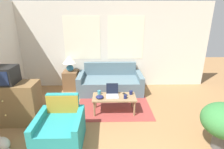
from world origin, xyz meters
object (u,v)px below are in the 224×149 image
Objects in this scene: cup_navy at (125,97)px; television at (5,75)px; cat_black at (2,143)px; snack_bowl at (100,97)px; cup_white at (99,92)px; coffee_table at (114,98)px; cup_yellow at (131,93)px; table_lamp at (69,61)px; tv_remote at (125,94)px; couch at (110,83)px; armchair at (61,130)px; laptop at (112,93)px.

television is at bearing -173.58° from cup_navy.
snack_bowl is at bearing -113.69° from cat_black.
cup_navy is (2.45, 0.28, -0.64)m from television.
cup_navy is at bearing -21.98° from cup_white.
coffee_table is at bearing -21.60° from cup_white.
cup_yellow is at bearing 10.71° from television.
television is at bearing -169.29° from cup_yellow.
table_lamp is at bearing -72.90° from cat_black.
cat_black is (-2.26, -1.29, -0.30)m from tv_remote.
couch is 21.25× the size of cup_white.
armchair is at bearing -133.54° from coffee_table.
television reaches higher than armchair.
cup_white is (0.94, -1.23, -0.45)m from table_lamp.
table_lamp is 3.11× the size of tv_remote.
cup_yellow is at bearing 14.42° from snack_bowl.
tv_remote is (1.26, 1.15, 0.14)m from armchair.
cup_navy is 2.52m from cat_black.
table_lamp is (-0.30, 2.43, 0.63)m from armchair.
cup_yellow is (0.41, 0.11, 0.09)m from coffee_table.
armchair is at bearing -140.39° from cup_yellow.
armchair reaches higher than cup_navy.
television is 5.03× the size of cup_navy.
cup_yellow is at bearing 7.66° from laptop.
armchair is 9.36× the size of cup_white.
tv_remote is (1.56, -1.28, -0.49)m from table_lamp.
couch is 3.98× the size of table_lamp.
table_lamp is 5.34× the size of cup_white.
coffee_table is (1.00, 1.05, 0.08)m from armchair.
cup_yellow is 0.57× the size of tv_remote.
cat_black is (-2.00, -1.19, -0.24)m from coffee_table.
couch is 12.37× the size of tv_remote.
television is 2.02m from cup_white.
table_lamp is 5.46× the size of cup_yellow.
armchair reaches higher than cat_black.
cup_white is 0.63m from tv_remote.
television is 0.90× the size of table_lamp.
coffee_table is 0.43m from cup_yellow.
cat_black is (-2.41, -1.31, -0.33)m from cup_yellow.
couch is 1.39m from table_lamp.
coffee_table is (1.30, -1.38, -0.55)m from table_lamp.
laptop is at bearing -46.54° from table_lamp.
cup_yellow is at bearing 15.57° from coffee_table.
table_lamp reaches higher than cup_yellow.
cup_yellow is at bearing -66.21° from couch.
coffee_table is at bearing -86.29° from couch.
couch is 22.12× the size of cup_navy.
television is 0.83× the size of cat_black.
table_lamp reaches higher than coffee_table.
snack_bowl is (-0.26, -1.30, 0.18)m from couch.
cup_white is at bearing 164.27° from laptop.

